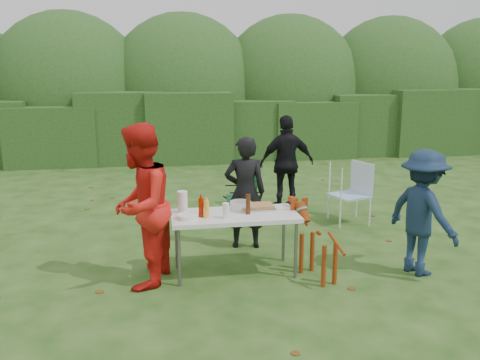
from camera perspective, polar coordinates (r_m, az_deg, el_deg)
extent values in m
plane|color=#1E4211|center=(6.07, -0.07, -11.12)|extent=(80.00, 80.00, 0.00)
cube|color=#23471C|center=(13.60, -5.86, 5.80)|extent=(22.00, 1.40, 1.70)
ellipsoid|color=#3D6628|center=(15.13, -6.37, 9.32)|extent=(20.00, 2.60, 3.20)
cube|color=silver|center=(6.02, -0.61, -4.05)|extent=(1.50, 0.70, 0.05)
cylinder|color=slate|center=(5.81, -6.86, -8.62)|extent=(0.04, 0.04, 0.69)
cylinder|color=slate|center=(6.03, 6.28, -7.83)|extent=(0.04, 0.04, 0.69)
cylinder|color=slate|center=(6.34, -7.14, -6.81)|extent=(0.04, 0.04, 0.69)
cylinder|color=slate|center=(6.53, 4.92, -6.16)|extent=(0.04, 0.04, 0.69)
imported|color=black|center=(6.89, 0.57, -1.40)|extent=(0.60, 0.43, 1.55)
imported|color=red|center=(5.77, -11.12, -2.89)|extent=(0.94, 1.07, 1.85)
imported|color=black|center=(8.76, 5.26, 1.90)|extent=(0.99, 0.47, 1.65)
imported|color=#12253E|center=(6.39, 19.82, -3.47)|extent=(0.85, 1.10, 1.51)
cube|color=#B7B7BA|center=(6.23, 1.87, -3.17)|extent=(0.45, 0.30, 0.02)
cube|color=#AB753F|center=(6.22, 1.87, -2.92)|extent=(0.40, 0.26, 0.04)
cylinder|color=yellow|center=(5.85, -3.76, -3.30)|extent=(0.06, 0.06, 0.20)
cylinder|color=#981800|center=(5.89, -4.39, -3.10)|extent=(0.06, 0.06, 0.22)
cylinder|color=#47230F|center=(5.98, 0.92, -2.72)|extent=(0.06, 0.06, 0.24)
cylinder|color=white|center=(6.08, -6.48, -2.46)|extent=(0.12, 0.12, 0.26)
cylinder|color=white|center=(5.82, -1.59, -3.47)|extent=(0.08, 0.08, 0.18)
cylinder|color=silver|center=(6.19, 0.06, -2.87)|extent=(0.26, 0.26, 0.10)
cylinder|color=white|center=(5.86, -5.90, -4.09)|extent=(0.24, 0.24, 0.05)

